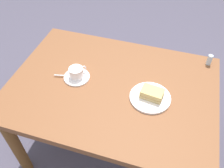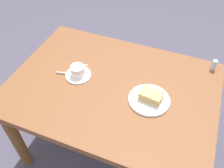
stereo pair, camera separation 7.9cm
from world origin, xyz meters
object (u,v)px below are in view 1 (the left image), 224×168
sandwich_front (152,93)px  dining_table (112,96)px  coffee_saucer (77,77)px  coffee_cup (77,72)px  sandwich_plate (150,98)px  spoon (64,75)px  salt_shaker (209,60)px

sandwich_front → dining_table: bearing=173.6°
coffee_saucer → coffee_cup: (0.00, 0.00, 0.04)m
dining_table → coffee_saucer: 0.26m
coffee_saucer → coffee_cup: coffee_cup is taller
coffee_cup → sandwich_plate: bearing=-4.4°
sandwich_front → spoon: (-0.56, 0.01, -0.03)m
spoon → sandwich_plate: bearing=-1.7°
coffee_saucer → sandwich_front: bearing=-3.6°
sandwich_front → salt_shaker: (0.31, 0.41, -0.00)m
coffee_saucer → salt_shaker: size_ratio=2.26×
sandwich_front → salt_shaker: salt_shaker is taller
sandwich_front → spoon: bearing=178.8°
sandwich_plate → sandwich_front: (0.01, 0.00, 0.03)m
sandwich_plate → spoon: bearing=178.3°
sandwich_plate → spoon: 0.55m
dining_table → spoon: (-0.31, -0.02, 0.11)m
dining_table → salt_shaker: salt_shaker is taller
dining_table → coffee_cup: (-0.23, 0.00, 0.15)m
sandwich_plate → coffee_saucer: 0.48m
sandwich_plate → spoon: (-0.55, 0.02, 0.01)m
coffee_cup → salt_shaker: bearing=25.6°
sandwich_front → spoon: size_ratio=1.37×
coffee_cup → salt_shaker: 0.87m
sandwich_plate → sandwich_front: bearing=33.6°
salt_shaker → coffee_saucer: bearing=-154.4°
sandwich_front → coffee_cup: 0.48m
coffee_cup → sandwich_front: bearing=-3.8°
dining_table → sandwich_plate: size_ratio=5.27×
spoon → salt_shaker: salt_shaker is taller
dining_table → spoon: bearing=-176.9°
sandwich_front → coffee_saucer: (-0.48, 0.03, -0.04)m
sandwich_front → coffee_saucer: 0.48m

